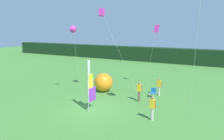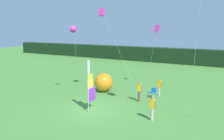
{
  "view_description": "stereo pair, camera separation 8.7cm",
  "coord_description": "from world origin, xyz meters",
  "px_view_note": "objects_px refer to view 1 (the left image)",
  "views": [
    {
      "loc": [
        9.26,
        -13.44,
        6.28
      ],
      "look_at": [
        0.48,
        2.63,
        2.81
      ],
      "focal_mm": 34.7,
      "sensor_mm": 36.0,
      "label": 1
    },
    {
      "loc": [
        9.34,
        -13.39,
        6.28
      ],
      "look_at": [
        0.48,
        2.63,
        2.81
      ],
      "focal_mm": 34.7,
      "sensor_mm": 36.0,
      "label": 2
    }
  ],
  "objects_px": {
    "person_near_banner": "(159,86)",
    "kite_magenta_diamond_2": "(156,32)",
    "banner_flag": "(90,86)",
    "person_mid_field": "(139,91)",
    "person_far_left": "(152,107)",
    "kite_magenta_box_1": "(102,13)",
    "folding_chair": "(153,92)",
    "kite_magenta_delta_3": "(73,30)",
    "inflatable_balloon": "(103,82)"
  },
  "relations": [
    {
      "from": "banner_flag",
      "to": "inflatable_balloon",
      "type": "distance_m",
      "value": 5.51
    },
    {
      "from": "banner_flag",
      "to": "person_mid_field",
      "type": "bearing_deg",
      "value": 57.69
    },
    {
      "from": "banner_flag",
      "to": "kite_magenta_box_1",
      "type": "xyz_separation_m",
      "value": [
        -1.42,
        4.13,
        5.77
      ]
    },
    {
      "from": "inflatable_balloon",
      "to": "person_far_left",
      "type": "bearing_deg",
      "value": -34.11
    },
    {
      "from": "folding_chair",
      "to": "person_far_left",
      "type": "bearing_deg",
      "value": -72.64
    },
    {
      "from": "person_far_left",
      "to": "kite_magenta_delta_3",
      "type": "distance_m",
      "value": 9.96
    },
    {
      "from": "person_mid_field",
      "to": "kite_magenta_delta_3",
      "type": "height_order",
      "value": "kite_magenta_delta_3"
    },
    {
      "from": "banner_flag",
      "to": "folding_chair",
      "type": "bearing_deg",
      "value": 60.51
    },
    {
      "from": "person_near_banner",
      "to": "inflatable_balloon",
      "type": "bearing_deg",
      "value": -165.88
    },
    {
      "from": "banner_flag",
      "to": "person_far_left",
      "type": "relative_size",
      "value": 2.35
    },
    {
      "from": "inflatable_balloon",
      "to": "banner_flag",
      "type": "bearing_deg",
      "value": -69.68
    },
    {
      "from": "person_near_banner",
      "to": "kite_magenta_box_1",
      "type": "distance_m",
      "value": 8.73
    },
    {
      "from": "person_far_left",
      "to": "banner_flag",
      "type": "bearing_deg",
      "value": -172.97
    },
    {
      "from": "person_far_left",
      "to": "kite_magenta_delta_3",
      "type": "relative_size",
      "value": 0.27
    },
    {
      "from": "kite_magenta_box_1",
      "to": "kite_magenta_delta_3",
      "type": "distance_m",
      "value": 3.04
    },
    {
      "from": "person_near_banner",
      "to": "inflatable_balloon",
      "type": "height_order",
      "value": "inflatable_balloon"
    },
    {
      "from": "person_near_banner",
      "to": "kite_magenta_delta_3",
      "type": "height_order",
      "value": "kite_magenta_delta_3"
    },
    {
      "from": "folding_chair",
      "to": "kite_magenta_box_1",
      "type": "bearing_deg",
      "value": -162.07
    },
    {
      "from": "banner_flag",
      "to": "kite_magenta_delta_3",
      "type": "height_order",
      "value": "kite_magenta_delta_3"
    },
    {
      "from": "banner_flag",
      "to": "kite_magenta_box_1",
      "type": "relative_size",
      "value": 0.5
    },
    {
      "from": "person_far_left",
      "to": "kite_magenta_delta_3",
      "type": "height_order",
      "value": "kite_magenta_delta_3"
    },
    {
      "from": "person_mid_field",
      "to": "kite_magenta_box_1",
      "type": "height_order",
      "value": "kite_magenta_box_1"
    },
    {
      "from": "kite_magenta_delta_3",
      "to": "person_far_left",
      "type": "bearing_deg",
      "value": -13.08
    },
    {
      "from": "banner_flag",
      "to": "inflatable_balloon",
      "type": "bearing_deg",
      "value": 110.32
    },
    {
      "from": "inflatable_balloon",
      "to": "kite_magenta_diamond_2",
      "type": "height_order",
      "value": "kite_magenta_diamond_2"
    },
    {
      "from": "person_mid_field",
      "to": "kite_magenta_box_1",
      "type": "relative_size",
      "value": 0.22
    },
    {
      "from": "person_far_left",
      "to": "folding_chair",
      "type": "distance_m",
      "value": 5.29
    },
    {
      "from": "inflatable_balloon",
      "to": "person_near_banner",
      "type": "bearing_deg",
      "value": 14.12
    },
    {
      "from": "banner_flag",
      "to": "person_far_left",
      "type": "xyz_separation_m",
      "value": [
        4.76,
        0.59,
        -1.03
      ]
    },
    {
      "from": "person_near_banner",
      "to": "kite_magenta_diamond_2",
      "type": "distance_m",
      "value": 5.83
    },
    {
      "from": "person_mid_field",
      "to": "inflatable_balloon",
      "type": "bearing_deg",
      "value": 164.89
    },
    {
      "from": "person_far_left",
      "to": "kite_magenta_box_1",
      "type": "distance_m",
      "value": 9.85
    },
    {
      "from": "banner_flag",
      "to": "person_mid_field",
      "type": "xyz_separation_m",
      "value": [
        2.47,
        3.91,
        -1.03
      ]
    },
    {
      "from": "kite_magenta_delta_3",
      "to": "person_near_banner",
      "type": "bearing_deg",
      "value": 29.47
    },
    {
      "from": "person_far_left",
      "to": "inflatable_balloon",
      "type": "bearing_deg",
      "value": 145.89
    },
    {
      "from": "person_mid_field",
      "to": "folding_chair",
      "type": "xyz_separation_m",
      "value": [
        0.71,
        1.72,
        -0.43
      ]
    },
    {
      "from": "person_mid_field",
      "to": "kite_magenta_box_1",
      "type": "distance_m",
      "value": 7.84
    },
    {
      "from": "person_far_left",
      "to": "kite_magenta_diamond_2",
      "type": "bearing_deg",
      "value": 106.91
    },
    {
      "from": "person_mid_field",
      "to": "kite_magenta_delta_3",
      "type": "relative_size",
      "value": 0.27
    },
    {
      "from": "kite_magenta_box_1",
      "to": "kite_magenta_delta_3",
      "type": "bearing_deg",
      "value": -141.43
    },
    {
      "from": "person_mid_field",
      "to": "kite_magenta_delta_3",
      "type": "xyz_separation_m",
      "value": [
        -5.94,
        -1.41,
        5.27
      ]
    },
    {
      "from": "kite_magenta_diamond_2",
      "to": "kite_magenta_delta_3",
      "type": "xyz_separation_m",
      "value": [
        -5.68,
        -6.47,
        0.22
      ]
    },
    {
      "from": "person_near_banner",
      "to": "folding_chair",
      "type": "height_order",
      "value": "person_near_banner"
    },
    {
      "from": "person_far_left",
      "to": "kite_magenta_diamond_2",
      "type": "height_order",
      "value": "kite_magenta_diamond_2"
    },
    {
      "from": "banner_flag",
      "to": "person_near_banner",
      "type": "relative_size",
      "value": 2.42
    },
    {
      "from": "person_far_left",
      "to": "inflatable_balloon",
      "type": "xyz_separation_m",
      "value": [
        -6.64,
        4.5,
        0.02
      ]
    },
    {
      "from": "folding_chair",
      "to": "kite_magenta_delta_3",
      "type": "height_order",
      "value": "kite_magenta_delta_3"
    },
    {
      "from": "person_far_left",
      "to": "inflatable_balloon",
      "type": "height_order",
      "value": "inflatable_balloon"
    },
    {
      "from": "banner_flag",
      "to": "folding_chair",
      "type": "distance_m",
      "value": 6.62
    },
    {
      "from": "person_near_banner",
      "to": "person_far_left",
      "type": "bearing_deg",
      "value": -77.8
    }
  ]
}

